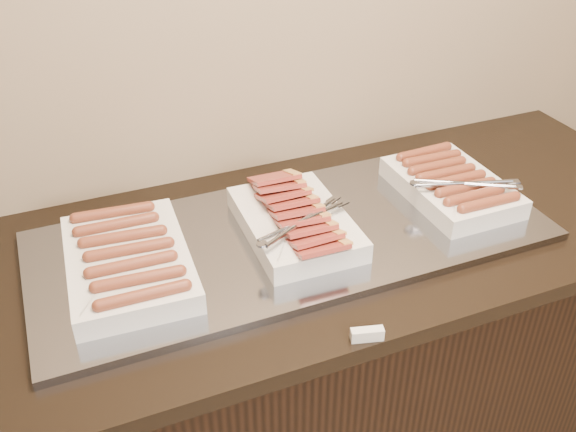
% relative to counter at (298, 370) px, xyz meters
% --- Properties ---
extents(counter, '(2.06, 0.76, 0.90)m').
position_rel_counter_xyz_m(counter, '(0.00, 0.00, 0.00)').
color(counter, black).
rests_on(counter, ground).
extents(warming_tray, '(1.20, 0.50, 0.02)m').
position_rel_counter_xyz_m(warming_tray, '(-0.02, 0.00, 0.46)').
color(warming_tray, gray).
rests_on(warming_tray, counter).
extents(dish_left, '(0.27, 0.39, 0.07)m').
position_rel_counter_xyz_m(dish_left, '(-0.40, 0.00, 0.50)').
color(dish_left, silver).
rests_on(dish_left, warming_tray).
extents(dish_center, '(0.27, 0.36, 0.09)m').
position_rel_counter_xyz_m(dish_center, '(-0.01, -0.00, 0.50)').
color(dish_center, silver).
rests_on(dish_center, warming_tray).
extents(dish_right, '(0.27, 0.34, 0.08)m').
position_rel_counter_xyz_m(dish_right, '(0.42, -0.00, 0.50)').
color(dish_right, silver).
rests_on(dish_right, warming_tray).
extents(label_holder, '(0.07, 0.04, 0.03)m').
position_rel_counter_xyz_m(label_holder, '(-0.01, -0.36, 0.46)').
color(label_holder, silver).
rests_on(label_holder, counter).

